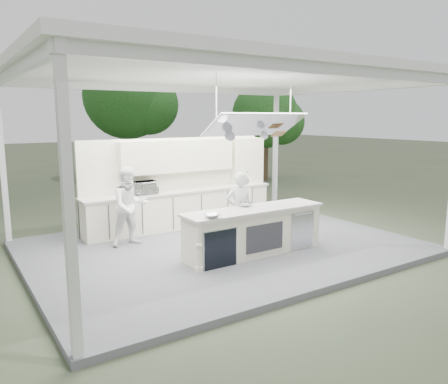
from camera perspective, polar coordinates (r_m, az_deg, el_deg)
ground at (r=9.74m, az=-0.27°, el=-7.52°), size 90.00×90.00×0.00m
stage_deck at (r=9.72m, az=-0.27°, el=-7.18°), size 8.00×6.00×0.12m
tent at (r=9.32m, az=-0.24°, el=14.80°), size 8.20×6.20×3.86m
demo_island at (r=8.95m, az=3.87°, el=-5.13°), size 3.10×0.79×0.95m
back_counter at (r=11.18m, az=-5.57°, el=-2.12°), size 5.08×0.72×0.95m
back_wall_unit at (r=11.42m, az=-4.18°, el=3.12°), size 5.05×0.48×2.25m
tree_cluster at (r=18.25m, az=-17.94°, el=10.56°), size 19.55×9.40×5.85m
head_chef at (r=9.23m, az=2.06°, el=-2.43°), size 0.71×0.60×1.65m
sous_chef at (r=9.68m, az=-12.18°, el=-1.83°), size 0.85×0.67×1.73m
toaster_oven at (r=10.59m, az=-10.30°, el=0.55°), size 0.57×0.39×0.31m
bowl_large at (r=8.01m, az=-1.59°, el=-3.12°), size 0.31×0.31×0.07m
bowl_small at (r=9.03m, az=2.82°, el=-1.63°), size 0.27×0.27×0.08m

